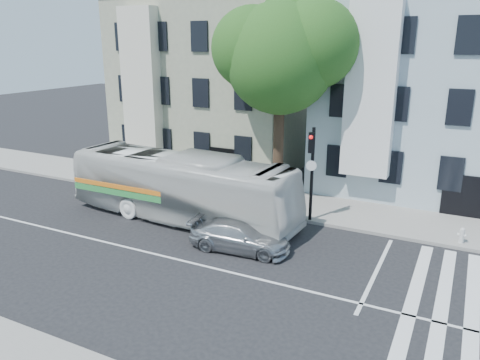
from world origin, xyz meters
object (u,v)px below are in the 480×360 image
Objects in this scene: sedan at (240,236)px; fire_hydrant at (462,235)px; bus at (181,187)px; traffic_signal at (312,163)px.

fire_hydrant is (8.21, 4.56, -0.12)m from sedan.
traffic_signal is at bearing -64.82° from bus.
traffic_signal is 6.87× the size of fire_hydrant.
bus is 17.64× the size of fire_hydrant.
sedan is 5.02m from traffic_signal.
bus reaches higher than sedan.
bus is 12.63m from fire_hydrant.
fire_hydrant is (12.28, 2.70, -1.16)m from bus.
fire_hydrant is at bearing -66.32° from sedan.
bus is at bearing -167.59° from fire_hydrant.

